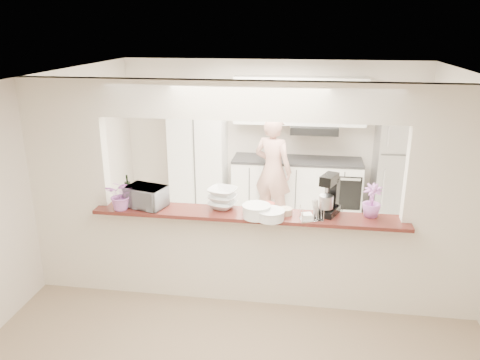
% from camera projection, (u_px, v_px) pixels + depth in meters
% --- Properties ---
extents(floor, '(6.00, 6.00, 0.00)m').
position_uv_depth(floor, '(248.00, 298.00, 5.45)').
color(floor, tan).
rests_on(floor, ground).
extents(tile_overlay, '(5.00, 2.90, 0.01)m').
position_uv_depth(tile_overlay, '(262.00, 240.00, 6.90)').
color(tile_overlay, silver).
rests_on(tile_overlay, floor).
extents(partition, '(5.00, 0.15, 2.50)m').
position_uv_depth(partition, '(249.00, 177.00, 4.98)').
color(partition, silver).
rests_on(partition, floor).
extents(bar_counter, '(3.40, 0.38, 1.09)m').
position_uv_depth(bar_counter, '(248.00, 254.00, 5.26)').
color(bar_counter, silver).
rests_on(bar_counter, floor).
extents(kitchen_cabinets, '(3.15, 0.62, 2.25)m').
position_uv_depth(kitchen_cabinets, '(259.00, 155.00, 7.72)').
color(kitchen_cabinets, white).
rests_on(kitchen_cabinets, floor).
extents(refrigerator, '(0.75, 0.70, 1.70)m').
position_uv_depth(refrigerator, '(399.00, 170.00, 7.38)').
color(refrigerator, '#9F9FA4').
rests_on(refrigerator, floor).
extents(flower_left, '(0.33, 0.29, 0.34)m').
position_uv_depth(flower_left, '(121.00, 195.00, 5.10)').
color(flower_left, '#DC74C7').
rests_on(flower_left, bar_counter).
extents(wine_bottle_a, '(0.06, 0.06, 0.32)m').
position_uv_depth(wine_bottle_a, '(128.00, 192.00, 5.33)').
color(wine_bottle_a, black).
rests_on(wine_bottle_a, bar_counter).
extents(wine_bottle_b, '(0.07, 0.07, 0.33)m').
position_uv_depth(wine_bottle_b, '(128.00, 192.00, 5.33)').
color(wine_bottle_b, black).
rests_on(wine_bottle_b, bar_counter).
extents(toaster_oven, '(0.49, 0.40, 0.24)m').
position_uv_depth(toaster_oven, '(146.00, 197.00, 5.20)').
color(toaster_oven, '#A3A2A7').
rests_on(toaster_oven, bar_counter).
extents(serving_bowls, '(0.38, 0.38, 0.23)m').
position_uv_depth(serving_bowls, '(222.00, 199.00, 5.16)').
color(serving_bowls, silver).
rests_on(serving_bowls, bar_counter).
extents(plate_stack_a, '(0.30, 0.30, 0.14)m').
position_uv_depth(plate_stack_a, '(256.00, 211.00, 4.93)').
color(plate_stack_a, white).
rests_on(plate_stack_a, bar_counter).
extents(plate_stack_b, '(0.30, 0.30, 0.10)m').
position_uv_depth(plate_stack_b, '(270.00, 215.00, 4.88)').
color(plate_stack_b, white).
rests_on(plate_stack_b, bar_counter).
extents(red_bowl, '(0.16, 0.16, 0.07)m').
position_uv_depth(red_bowl, '(268.00, 206.00, 5.14)').
color(red_bowl, maroon).
rests_on(red_bowl, bar_counter).
extents(tan_bowl, '(0.15, 0.15, 0.07)m').
position_uv_depth(tan_bowl, '(285.00, 211.00, 5.01)').
color(tan_bowl, tan).
rests_on(tan_bowl, bar_counter).
extents(utensil_caddy, '(0.27, 0.19, 0.22)m').
position_uv_depth(utensil_caddy, '(312.00, 212.00, 4.84)').
color(utensil_caddy, silver).
rests_on(utensil_caddy, bar_counter).
extents(stand_mixer, '(0.29, 0.35, 0.45)m').
position_uv_depth(stand_mixer, '(329.00, 196.00, 4.98)').
color(stand_mixer, black).
rests_on(stand_mixer, bar_counter).
extents(flower_right, '(0.24, 0.24, 0.36)m').
position_uv_depth(flower_right, '(372.00, 201.00, 4.92)').
color(flower_right, '#C56DCA').
rests_on(flower_right, bar_counter).
extents(person, '(0.74, 0.63, 1.72)m').
position_uv_depth(person, '(273.00, 171.00, 7.28)').
color(person, tan).
rests_on(person, floor).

